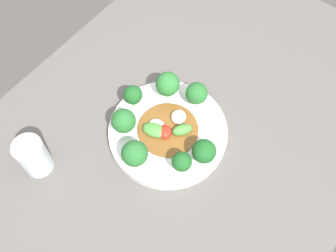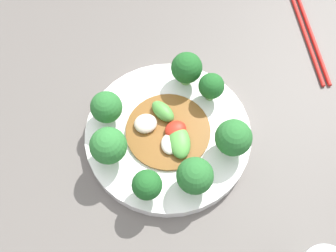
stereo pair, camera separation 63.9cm
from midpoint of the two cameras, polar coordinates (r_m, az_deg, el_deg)
The scene contains 12 objects.
ground_plane at distance 1.48m, azimuth -9.10°, elevation -23.96°, with size 8.00×8.00×0.00m, color #4C4742.
table at distance 1.11m, azimuth -12.07°, elevation -22.70°, with size 1.15×0.81×0.75m.
plate at distance 0.72m, azimuth -16.30°, elevation -22.11°, with size 0.27×0.27×0.02m.
broccoli_northwest at distance 0.67m, azimuth -14.89°, elevation -29.71°, with size 0.06×0.06×0.06m.
broccoli_north at distance 0.69m, azimuth -21.50°, elevation -29.94°, with size 0.04×0.04×0.06m.
broccoli_west at distance 0.65m, azimuth -8.62°, elevation -25.02°, with size 0.06×0.06×0.07m.
broccoli_southwest at distance 0.67m, azimuth -10.44°, elevation -16.65°, with size 0.04×0.04×0.06m.
broccoli_east at distance 0.72m, azimuth -24.98°, elevation -18.61°, with size 0.05×0.05×0.06m.
broccoli_northeast at distance 0.70m, azimuth -25.66°, elevation -24.18°, with size 0.06×0.06×0.07m.
broccoli_south at distance 0.68m, azimuth -13.68°, elevation -13.65°, with size 0.05×0.05×0.07m.
stirfry_center at distance 0.71m, azimuth -16.74°, elevation -22.06°, with size 0.14×0.14×0.02m.
chopsticks at distance 0.76m, azimuth 6.56°, elevation -6.75°, with size 0.09×0.21×0.01m.
Camera 2 is at (-0.09, 0.30, 1.35)m, focal length 42.00 mm.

